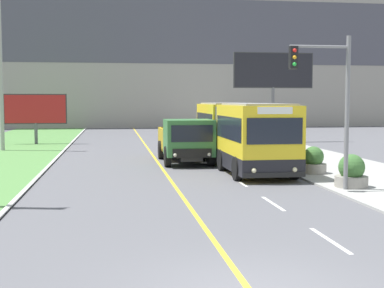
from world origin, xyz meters
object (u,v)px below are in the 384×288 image
Objects in this scene: city_bus at (240,134)px; utility_pole_far at (0,64)px; traffic_light_mast at (330,93)px; planter_round_near at (351,173)px; planter_round_far at (261,147)px; planter_round_second at (313,162)px; planter_round_third at (285,153)px; billboard_large at (273,73)px; dump_truck at (186,141)px; billboard_small at (35,110)px.

utility_pole_far is at bearing 142.34° from city_bus.
traffic_light_mast is 4.55× the size of planter_round_near.
city_bus is 4.96m from planter_round_far.
planter_round_near is (1.11, 0.48, -2.99)m from traffic_light_mast.
planter_round_second is (16.12, -13.93, -5.09)m from utility_pole_far.
planter_round_second is 1.00× the size of planter_round_third.
planter_round_far is (-3.99, -10.89, -4.89)m from billboard_large.
planter_round_second is 1.01× the size of planter_round_far.
dump_truck is 5.14× the size of planter_round_near.
billboard_small reaches higher than planter_round_second.
planter_round_far is (-0.23, 7.72, -0.00)m from planter_round_second.
traffic_light_mast is at bearing -97.21° from planter_round_third.
billboard_large is 18.67m from billboard_small.
planter_round_third is (16.05, -10.08, -5.08)m from utility_pole_far.
utility_pole_far is 1.58× the size of billboard_large.
dump_truck reaches higher than planter_round_third.
dump_truck is 14.97m from utility_pole_far.
city_bus is at bearing -52.16° from billboard_small.
traffic_light_mast reaches higher than planter_round_near.
planter_round_near is (14.68, -22.94, -1.99)m from billboard_small.
utility_pole_far is at bearing -166.79° from billboard_large.
city_bus is 2.09× the size of traffic_light_mast.
city_bus is at bearing 109.21° from planter_round_near.
planter_round_far is at bearing 91.67° from planter_round_second.
city_bus is at bearing -170.70° from planter_round_third.
city_bus is at bearing -118.52° from planter_round_far.
billboard_small is at bearing 178.52° from billboard_large.
billboard_large reaches higher than planter_round_third.
city_bus is at bearing 126.35° from planter_round_second.
utility_pole_far is (-11.05, 9.05, 4.48)m from dump_truck.
utility_pole_far reaches higher than planter_round_near.
city_bus reaches higher than planter_round_second.
billboard_large is at bearing 75.42° from planter_round_third.
billboard_large reaches higher than traffic_light_mast.
city_bus is 17.63m from utility_pole_far.
dump_truck is at bearing -149.72° from planter_round_far.
planter_round_near reaches higher than planter_round_far.
city_bus is 19.81m from billboard_small.
dump_truck is at bearing 136.07° from planter_round_second.
utility_pole_far is 2.42× the size of billboard_small.
planter_round_near is at bearing -89.91° from planter_round_second.
planter_round_near is (-3.76, -22.46, -4.88)m from billboard_large.
city_bus is 2.70m from planter_round_third.
planter_round_near is 1.03× the size of planter_round_third.
billboard_small is 3.75× the size of planter_round_near.
utility_pole_far is at bearing 132.19° from planter_round_near.
dump_truck is at bearing 168.39° from planter_round_third.
traffic_light_mast is 0.79× the size of billboard_large.
dump_truck is at bearing 150.48° from city_bus.
planter_round_near is at bearing -59.86° from dump_truck.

